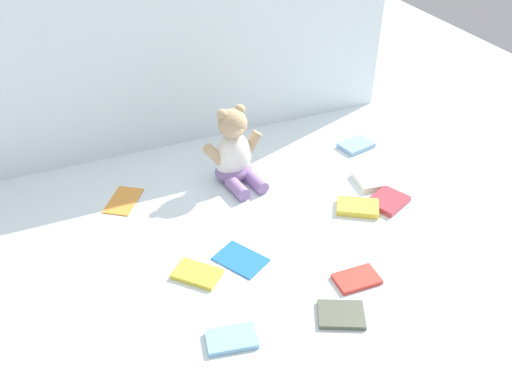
{
  "coord_description": "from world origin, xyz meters",
  "views": [
    {
      "loc": [
        -0.48,
        -1.23,
        1.0
      ],
      "look_at": [
        0.01,
        -0.1,
        0.1
      ],
      "focal_mm": 38.77,
      "sensor_mm": 36.0,
      "label": 1
    }
  ],
  "objects_px": {
    "book_case_1": "(241,259)",
    "book_case_3": "(356,145)",
    "book_case_6": "(232,339)",
    "teddy_bear": "(234,154)",
    "book_case_0": "(388,201)",
    "book_case_7": "(197,274)",
    "book_case_4": "(368,180)",
    "book_case_8": "(357,279)",
    "book_case_9": "(123,200)",
    "book_case_5": "(341,314)",
    "book_case_2": "(358,207)"
  },
  "relations": [
    {
      "from": "book_case_1",
      "to": "book_case_9",
      "type": "bearing_deg",
      "value": -89.18
    },
    {
      "from": "book_case_1",
      "to": "book_case_4",
      "type": "distance_m",
      "value": 0.53
    },
    {
      "from": "book_case_1",
      "to": "book_case_3",
      "type": "height_order",
      "value": "book_case_3"
    },
    {
      "from": "book_case_0",
      "to": "book_case_4",
      "type": "height_order",
      "value": "book_case_4"
    },
    {
      "from": "book_case_1",
      "to": "book_case_2",
      "type": "bearing_deg",
      "value": 159.08
    },
    {
      "from": "book_case_2",
      "to": "book_case_4",
      "type": "xyz_separation_m",
      "value": [
        0.1,
        0.11,
        0.0
      ]
    },
    {
      "from": "teddy_bear",
      "to": "book_case_8",
      "type": "xyz_separation_m",
      "value": [
        0.12,
        -0.54,
        -0.09
      ]
    },
    {
      "from": "book_case_4",
      "to": "book_case_3",
      "type": "bearing_deg",
      "value": 76.6
    },
    {
      "from": "book_case_4",
      "to": "book_case_8",
      "type": "bearing_deg",
      "value": -117.83
    },
    {
      "from": "book_case_2",
      "to": "book_case_3",
      "type": "bearing_deg",
      "value": -178.99
    },
    {
      "from": "teddy_bear",
      "to": "book_case_2",
      "type": "bearing_deg",
      "value": -54.95
    },
    {
      "from": "book_case_8",
      "to": "book_case_9",
      "type": "xyz_separation_m",
      "value": [
        -0.47,
        0.56,
        -0.0
      ]
    },
    {
      "from": "teddy_bear",
      "to": "book_case_4",
      "type": "relative_size",
      "value": 2.36
    },
    {
      "from": "book_case_2",
      "to": "book_case_5",
      "type": "relative_size",
      "value": 1.11
    },
    {
      "from": "teddy_bear",
      "to": "book_case_6",
      "type": "relative_size",
      "value": 2.18
    },
    {
      "from": "book_case_8",
      "to": "book_case_9",
      "type": "bearing_deg",
      "value": 41.59
    },
    {
      "from": "book_case_7",
      "to": "book_case_4",
      "type": "bearing_deg",
      "value": -28.28
    },
    {
      "from": "book_case_2",
      "to": "book_case_4",
      "type": "distance_m",
      "value": 0.15
    },
    {
      "from": "book_case_1",
      "to": "book_case_4",
      "type": "bearing_deg",
      "value": 168.61
    },
    {
      "from": "book_case_1",
      "to": "book_case_2",
      "type": "xyz_separation_m",
      "value": [
        0.4,
        0.07,
        0.0
      ]
    },
    {
      "from": "book_case_3",
      "to": "book_case_6",
      "type": "height_order",
      "value": "book_case_3"
    },
    {
      "from": "book_case_3",
      "to": "book_case_9",
      "type": "xyz_separation_m",
      "value": [
        -0.81,
        0.01,
        -0.0
      ]
    },
    {
      "from": "book_case_6",
      "to": "book_case_8",
      "type": "xyz_separation_m",
      "value": [
        0.36,
        0.05,
        -0.0
      ]
    },
    {
      "from": "book_case_1",
      "to": "book_case_6",
      "type": "bearing_deg",
      "value": 33.55
    },
    {
      "from": "book_case_4",
      "to": "book_case_1",
      "type": "bearing_deg",
      "value": -152.88
    },
    {
      "from": "book_case_2",
      "to": "book_case_8",
      "type": "bearing_deg",
      "value": -0.25
    },
    {
      "from": "book_case_7",
      "to": "book_case_9",
      "type": "height_order",
      "value": "book_case_7"
    },
    {
      "from": "book_case_2",
      "to": "book_case_6",
      "type": "relative_size",
      "value": 1.07
    },
    {
      "from": "teddy_bear",
      "to": "book_case_1",
      "type": "height_order",
      "value": "teddy_bear"
    },
    {
      "from": "book_case_0",
      "to": "book_case_7",
      "type": "distance_m",
      "value": 0.62
    },
    {
      "from": "teddy_bear",
      "to": "book_case_2",
      "type": "distance_m",
      "value": 0.41
    },
    {
      "from": "book_case_1",
      "to": "book_case_5",
      "type": "height_order",
      "value": "book_case_5"
    },
    {
      "from": "book_case_0",
      "to": "book_case_8",
      "type": "height_order",
      "value": "book_case_0"
    },
    {
      "from": "teddy_bear",
      "to": "book_case_2",
      "type": "relative_size",
      "value": 2.04
    },
    {
      "from": "book_case_8",
      "to": "book_case_3",
      "type": "bearing_deg",
      "value": -29.54
    },
    {
      "from": "book_case_0",
      "to": "book_case_9",
      "type": "bearing_deg",
      "value": 41.71
    },
    {
      "from": "book_case_1",
      "to": "book_case_0",
      "type": "bearing_deg",
      "value": 156.18
    },
    {
      "from": "book_case_4",
      "to": "book_case_8",
      "type": "xyz_separation_m",
      "value": [
        -0.26,
        -0.35,
        -0.0
      ]
    },
    {
      "from": "book_case_4",
      "to": "teddy_bear",
      "type": "bearing_deg",
      "value": 161.53
    },
    {
      "from": "teddy_bear",
      "to": "book_case_3",
      "type": "bearing_deg",
      "value": -6.36
    },
    {
      "from": "teddy_bear",
      "to": "book_case_9",
      "type": "distance_m",
      "value": 0.36
    },
    {
      "from": "book_case_0",
      "to": "book_case_7",
      "type": "bearing_deg",
      "value": 71.79
    },
    {
      "from": "teddy_bear",
      "to": "book_case_7",
      "type": "xyz_separation_m",
      "value": [
        -0.25,
        -0.37,
        -0.08
      ]
    },
    {
      "from": "book_case_0",
      "to": "book_case_9",
      "type": "xyz_separation_m",
      "value": [
        -0.72,
        0.32,
        -0.01
      ]
    },
    {
      "from": "book_case_9",
      "to": "book_case_5",
      "type": "bearing_deg",
      "value": -26.07
    },
    {
      "from": "book_case_0",
      "to": "book_case_1",
      "type": "bearing_deg",
      "value": 72.12
    },
    {
      "from": "book_case_7",
      "to": "book_case_8",
      "type": "relative_size",
      "value": 1.05
    },
    {
      "from": "book_case_5",
      "to": "book_case_9",
      "type": "height_order",
      "value": "book_case_5"
    },
    {
      "from": "book_case_8",
      "to": "book_case_7",
      "type": "bearing_deg",
      "value": 66.21
    },
    {
      "from": "teddy_bear",
      "to": "book_case_5",
      "type": "relative_size",
      "value": 2.27
    }
  ]
}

